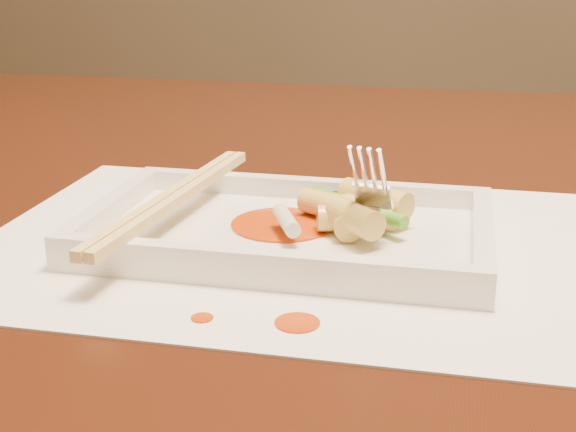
% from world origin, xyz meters
% --- Properties ---
extents(table, '(1.40, 0.90, 0.75)m').
position_xyz_m(table, '(0.00, 0.00, 0.65)').
color(table, black).
rests_on(table, ground).
extents(placemat, '(0.40, 0.30, 0.00)m').
position_xyz_m(placemat, '(-0.08, -0.16, 0.75)').
color(placemat, white).
rests_on(placemat, table).
extents(sauce_splatter_a, '(0.02, 0.02, 0.00)m').
position_xyz_m(sauce_splatter_a, '(-0.05, -0.27, 0.75)').
color(sauce_splatter_a, '#BC3705').
rests_on(sauce_splatter_a, placemat).
extents(sauce_splatter_b, '(0.01, 0.01, 0.00)m').
position_xyz_m(sauce_splatter_b, '(-0.10, -0.28, 0.75)').
color(sauce_splatter_b, '#BC3705').
rests_on(sauce_splatter_b, placemat).
extents(plate_base, '(0.26, 0.16, 0.01)m').
position_xyz_m(plate_base, '(-0.08, -0.16, 0.76)').
color(plate_base, white).
rests_on(plate_base, placemat).
extents(plate_rim_far, '(0.26, 0.01, 0.01)m').
position_xyz_m(plate_rim_far, '(-0.08, -0.09, 0.77)').
color(plate_rim_far, white).
rests_on(plate_rim_far, plate_base).
extents(plate_rim_near, '(0.26, 0.01, 0.01)m').
position_xyz_m(plate_rim_near, '(-0.08, -0.23, 0.77)').
color(plate_rim_near, white).
rests_on(plate_rim_near, plate_base).
extents(plate_rim_left, '(0.01, 0.14, 0.01)m').
position_xyz_m(plate_rim_left, '(-0.20, -0.16, 0.77)').
color(plate_rim_left, white).
rests_on(plate_rim_left, plate_base).
extents(plate_rim_right, '(0.01, 0.14, 0.01)m').
position_xyz_m(plate_rim_right, '(0.05, -0.16, 0.77)').
color(plate_rim_right, white).
rests_on(plate_rim_right, plate_base).
extents(veg_piece, '(0.05, 0.04, 0.01)m').
position_xyz_m(veg_piece, '(-0.04, -0.12, 0.77)').
color(veg_piece, black).
rests_on(veg_piece, plate_base).
extents(scallion_white, '(0.03, 0.04, 0.01)m').
position_xyz_m(scallion_white, '(-0.08, -0.17, 0.77)').
color(scallion_white, '#EAEACC').
rests_on(scallion_white, plate_base).
extents(scallion_green, '(0.07, 0.06, 0.01)m').
position_xyz_m(scallion_green, '(-0.04, -0.14, 0.77)').
color(scallion_green, '#419718').
rests_on(scallion_green, plate_base).
extents(chopstick_a, '(0.03, 0.23, 0.01)m').
position_xyz_m(chopstick_a, '(-0.16, -0.16, 0.78)').
color(chopstick_a, '#E3BF71').
rests_on(chopstick_a, plate_rim_near).
extents(chopstick_b, '(0.03, 0.23, 0.01)m').
position_xyz_m(chopstick_b, '(-0.15, -0.16, 0.78)').
color(chopstick_b, '#E3BF71').
rests_on(chopstick_b, plate_rim_near).
extents(fork, '(0.09, 0.10, 0.14)m').
position_xyz_m(fork, '(-0.01, -0.14, 0.83)').
color(fork, silver).
rests_on(fork, plate_base).
extents(sauce_blob_0, '(0.07, 0.07, 0.00)m').
position_xyz_m(sauce_blob_0, '(-0.08, -0.15, 0.76)').
color(sauce_blob_0, '#BC3705').
rests_on(sauce_blob_0, plate_base).
extents(rice_cake_0, '(0.05, 0.03, 0.02)m').
position_xyz_m(rice_cake_0, '(-0.03, -0.15, 0.77)').
color(rice_cake_0, '#E5D36B').
rests_on(rice_cake_0, plate_base).
extents(rice_cake_1, '(0.02, 0.04, 0.02)m').
position_xyz_m(rice_cake_1, '(-0.04, -0.14, 0.77)').
color(rice_cake_1, '#E5D36B').
rests_on(rice_cake_1, plate_base).
extents(rice_cake_2, '(0.04, 0.04, 0.02)m').
position_xyz_m(rice_cake_2, '(-0.03, -0.17, 0.78)').
color(rice_cake_2, '#E5D36B').
rests_on(rice_cake_2, plate_base).
extents(rice_cake_3, '(0.03, 0.05, 0.02)m').
position_xyz_m(rice_cake_3, '(-0.04, -0.16, 0.77)').
color(rice_cake_3, '#E5D36B').
rests_on(rice_cake_3, plate_base).
extents(rice_cake_4, '(0.05, 0.04, 0.02)m').
position_xyz_m(rice_cake_4, '(-0.05, -0.14, 0.77)').
color(rice_cake_4, '#E5D36B').
rests_on(rice_cake_4, plate_base).
extents(rice_cake_5, '(0.05, 0.04, 0.02)m').
position_xyz_m(rice_cake_5, '(-0.02, -0.13, 0.78)').
color(rice_cake_5, '#E5D36B').
rests_on(rice_cake_5, plate_base).
extents(rice_cake_6, '(0.03, 0.04, 0.02)m').
position_xyz_m(rice_cake_6, '(-0.04, -0.13, 0.77)').
color(rice_cake_6, '#E5D36B').
rests_on(rice_cake_6, plate_base).
extents(rice_cake_7, '(0.03, 0.04, 0.02)m').
position_xyz_m(rice_cake_7, '(-0.02, -0.13, 0.77)').
color(rice_cake_7, '#E5D36B').
rests_on(rice_cake_7, plate_base).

